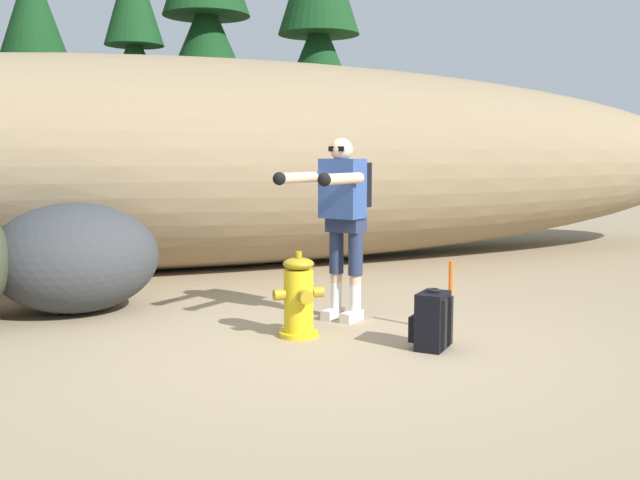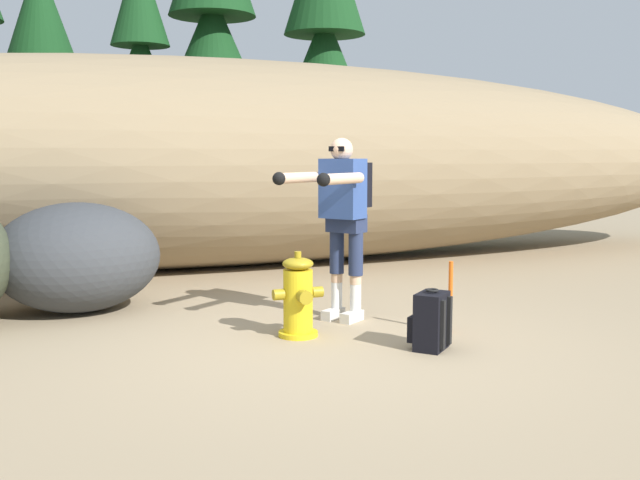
{
  "view_description": "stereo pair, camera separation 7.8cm",
  "coord_description": "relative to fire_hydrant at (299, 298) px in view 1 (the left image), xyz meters",
  "views": [
    {
      "loc": [
        -2.05,
        -5.15,
        1.5
      ],
      "look_at": [
        0.18,
        0.66,
        0.75
      ],
      "focal_mm": 40.76,
      "sensor_mm": 36.0,
      "label": 1
    },
    {
      "loc": [
        -1.98,
        -5.18,
        1.5
      ],
      "look_at": [
        0.18,
        0.66,
        0.75
      ],
      "focal_mm": 40.76,
      "sensor_mm": 36.0,
      "label": 2
    }
  ],
  "objects": [
    {
      "name": "pine_tree_right",
      "position": [
        1.55,
        10.38,
        3.63
      ],
      "size": [
        2.9,
        2.9,
        7.21
      ],
      "color": "#47331E",
      "rests_on": "ground_plane"
    },
    {
      "name": "pine_tree_center",
      "position": [
        -0.03,
        10.03,
        3.01
      ],
      "size": [
        1.85,
        1.85,
        5.68
      ],
      "color": "#47331E",
      "rests_on": "ground_plane"
    },
    {
      "name": "ground_plane",
      "position": [
        0.13,
        -0.35,
        -0.34
      ],
      "size": [
        56.0,
        56.0,
        0.04
      ],
      "primitive_type": "cube",
      "color": "#998466"
    },
    {
      "name": "survey_stake",
      "position": [
        1.24,
        -0.3,
        -0.02
      ],
      "size": [
        0.04,
        0.04,
        0.6
      ],
      "primitive_type": "cylinder",
      "color": "#E55914",
      "rests_on": "ground_plane"
    },
    {
      "name": "fire_hydrant",
      "position": [
        0.0,
        0.0,
        0.0
      ],
      "size": [
        0.42,
        0.37,
        0.7
      ],
      "color": "gold",
      "rests_on": "ground_plane"
    },
    {
      "name": "pine_tree_far_right",
      "position": [
        3.88,
        9.71,
        3.27
      ],
      "size": [
        2.75,
        2.75,
        6.85
      ],
      "color": "#47331E",
      "rests_on": "ground_plane"
    },
    {
      "name": "utility_worker",
      "position": [
        0.56,
        0.41,
        0.71
      ],
      "size": [
        1.01,
        0.89,
        1.63
      ],
      "rotation": [
        0.0,
        0.0,
        -2.51
      ],
      "color": "beige",
      "rests_on": "ground_plane"
    },
    {
      "name": "boulder_large",
      "position": [
        -1.65,
        1.63,
        0.2
      ],
      "size": [
        1.68,
        1.54,
        1.04
      ],
      "primitive_type": "ellipsoid",
      "rotation": [
        0.0,
        0.0,
        3.25
      ],
      "color": "#35383B",
      "rests_on": "ground_plane"
    },
    {
      "name": "dirt_embankment",
      "position": [
        0.13,
        3.99,
        1.04
      ],
      "size": [
        17.1,
        3.2,
        2.72
      ],
      "primitive_type": "ellipsoid",
      "color": "#897556",
      "rests_on": "ground_plane"
    },
    {
      "name": "spare_backpack",
      "position": [
        0.83,
        -0.73,
        -0.1
      ],
      "size": [
        0.36,
        0.36,
        0.47
      ],
      "rotation": [
        0.0,
        0.0,
        2.32
      ],
      "color": "black",
      "rests_on": "ground_plane"
    },
    {
      "name": "pine_tree_left",
      "position": [
        -1.95,
        11.87,
        2.83
      ],
      "size": [
        2.27,
        2.27,
        5.72
      ],
      "color": "#47331E",
      "rests_on": "ground_plane"
    }
  ]
}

